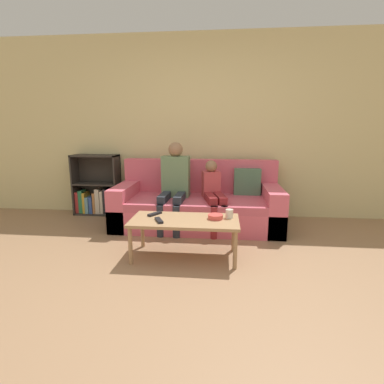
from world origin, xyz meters
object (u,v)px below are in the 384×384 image
(cup_near, at_px, (229,214))
(coffee_table, at_px, (185,223))
(snack_bowl, at_px, (215,217))
(couch, at_px, (198,205))
(tv_remote_0, at_px, (159,220))
(person_adult, at_px, (175,180))
(bookshelf, at_px, (96,191))
(person_child, at_px, (213,192))
(tv_remote_1, at_px, (155,214))

(cup_near, bearing_deg, coffee_table, -169.05)
(snack_bowl, bearing_deg, couch, 103.91)
(tv_remote_0, bearing_deg, person_adult, 65.05)
(coffee_table, relative_size, person_adult, 0.97)
(snack_bowl, bearing_deg, bookshelf, 142.69)
(coffee_table, distance_m, tv_remote_0, 0.26)
(person_child, height_order, cup_near, person_child)
(tv_remote_1, bearing_deg, tv_remote_0, -34.21)
(person_adult, height_order, person_child, person_adult)
(tv_remote_0, bearing_deg, cup_near, -10.61)
(person_child, relative_size, tv_remote_0, 5.07)
(bookshelf, bearing_deg, tv_remote_0, -49.88)
(person_adult, distance_m, cup_near, 1.14)
(person_child, relative_size, tv_remote_1, 5.23)
(coffee_table, xyz_separation_m, snack_bowl, (0.31, 0.04, 0.06))
(couch, relative_size, tv_remote_0, 12.45)
(person_child, distance_m, tv_remote_1, 0.99)
(cup_near, bearing_deg, snack_bowl, -162.97)
(bookshelf, distance_m, coffee_table, 2.13)
(cup_near, height_order, tv_remote_0, cup_near)
(coffee_table, xyz_separation_m, cup_near, (0.44, 0.09, 0.09))
(snack_bowl, bearing_deg, tv_remote_0, -165.42)
(person_child, bearing_deg, cup_near, -90.78)
(person_adult, height_order, tv_remote_1, person_adult)
(tv_remote_0, bearing_deg, couch, 50.26)
(person_adult, xyz_separation_m, tv_remote_1, (-0.08, -0.85, -0.21))
(person_child, height_order, snack_bowl, person_child)
(couch, distance_m, person_adult, 0.48)
(coffee_table, bearing_deg, bookshelf, 136.78)
(tv_remote_1, bearing_deg, bookshelf, 165.27)
(person_adult, height_order, tv_remote_0, person_adult)
(person_child, xyz_separation_m, snack_bowl, (0.05, -0.87, -0.07))
(person_child, xyz_separation_m, tv_remote_0, (-0.50, -1.01, -0.08))
(tv_remote_0, xyz_separation_m, tv_remote_1, (-0.09, 0.22, 0.00))
(couch, bearing_deg, tv_remote_0, -104.05)
(bookshelf, relative_size, tv_remote_0, 5.21)
(couch, bearing_deg, snack_bowl, -76.09)
(person_child, bearing_deg, person_adult, 159.74)
(coffee_table, xyz_separation_m, person_child, (0.25, 0.91, 0.13))
(bookshelf, bearing_deg, snack_bowl, -37.31)
(bookshelf, distance_m, cup_near, 2.43)
(coffee_table, bearing_deg, tv_remote_1, 160.61)
(couch, bearing_deg, person_adult, -161.96)
(bookshelf, bearing_deg, cup_near, -34.52)
(cup_near, bearing_deg, tv_remote_0, -164.92)
(person_adult, bearing_deg, cup_near, -49.54)
(bookshelf, relative_size, tv_remote_1, 5.37)
(tv_remote_0, distance_m, tv_remote_1, 0.23)
(bookshelf, xyz_separation_m, person_adult, (1.30, -0.49, 0.28))
(bookshelf, distance_m, person_child, 1.90)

